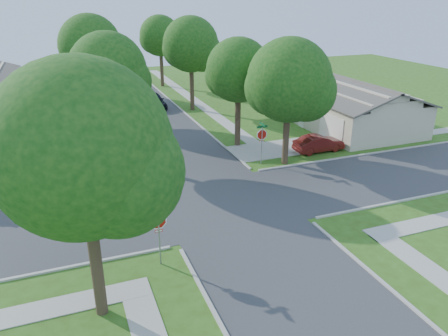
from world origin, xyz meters
TOP-DOWN VIEW (x-y plane):
  - ground at (0.00, 0.00)m, footprint 100.00×100.00m
  - road_ns at (0.00, 0.00)m, footprint 7.00×100.00m
  - sidewalk_ne at (6.10, 26.00)m, footprint 1.20×40.00m
  - sidewalk_nw at (-6.10, 26.00)m, footprint 1.20×40.00m
  - driveway at (7.90, 7.10)m, footprint 8.80×3.60m
  - stop_sign_sw at (-4.70, -4.70)m, footprint 1.05×0.80m
  - stop_sign_ne at (4.70, 4.70)m, footprint 1.05×0.80m
  - tree_e_near at (4.75, 9.01)m, footprint 4.97×4.80m
  - tree_e_mid at (4.76, 21.01)m, footprint 5.59×5.40m
  - tree_e_far at (4.75, 34.01)m, footprint 5.17×5.00m
  - tree_w_near at (-4.64, 9.01)m, footprint 5.38×5.20m
  - tree_w_mid at (-4.64, 21.01)m, footprint 5.80×5.60m
  - tree_w_far at (-4.65, 34.01)m, footprint 4.76×4.60m
  - tree_sw_corner at (-7.44, -6.99)m, footprint 6.21×6.00m
  - tree_ne_corner at (6.36, 4.21)m, footprint 5.80×5.60m
  - house_ne_near at (15.99, 11.00)m, footprint 8.42×13.60m
  - house_ne_far at (15.99, 29.00)m, footprint 8.42×13.60m
  - car_driveway at (9.86, 5.50)m, footprint 3.91×1.44m
  - car_curb_east at (1.20, 23.21)m, footprint 2.14×4.69m
  - car_curb_west at (-1.20, 41.76)m, footprint 2.10×5.08m

SIDE VIEW (x-z plane):
  - ground at x=0.00m, z-range 0.00..0.00m
  - road_ns at x=0.00m, z-range -0.01..0.01m
  - sidewalk_ne at x=6.10m, z-range 0.00..0.04m
  - sidewalk_nw at x=-6.10m, z-range 0.00..0.04m
  - driveway at x=7.90m, z-range 0.00..0.05m
  - car_driveway at x=9.86m, z-range 0.00..1.28m
  - car_curb_west at x=-1.20m, z-range 0.00..1.47m
  - car_curb_east at x=1.20m, z-range 0.00..1.56m
  - house_ne_near at x=15.99m, z-range -0.60..3.63m
  - house_ne_far at x=15.99m, z-range -0.60..3.63m
  - stop_sign_sw at x=-4.70m, z-range 0.54..3.52m
  - stop_sign_ne at x=4.70m, z-range 0.54..3.52m
  - tree_w_far at x=-4.65m, z-range 1.49..9.52m
  - tree_ne_corner at x=6.36m, z-range 1.26..9.92m
  - tree_e_near at x=4.75m, z-range 1.50..9.78m
  - tree_e_far at x=4.75m, z-range 1.62..10.34m
  - tree_w_near at x=-4.64m, z-range 1.63..10.60m
  - tree_e_mid at x=4.76m, z-range 1.64..10.86m
  - tree_sw_corner at x=-7.44m, z-range 1.49..11.04m
  - tree_w_mid at x=-4.64m, z-range 1.71..11.27m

